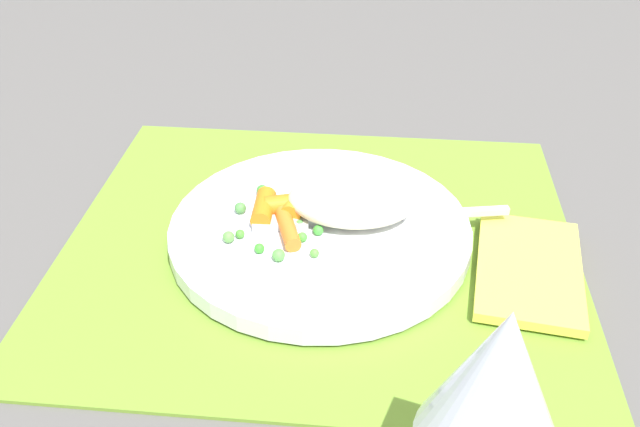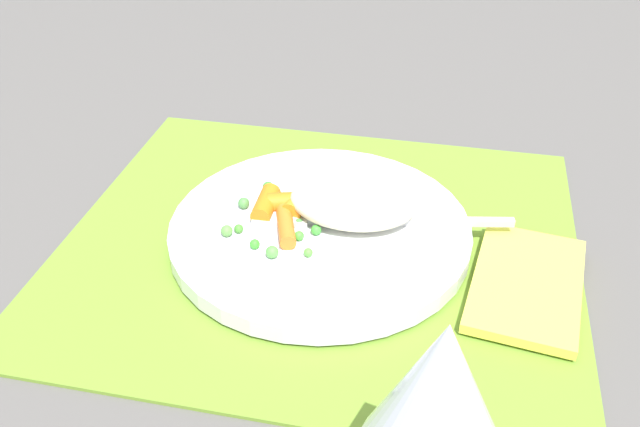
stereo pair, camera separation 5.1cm
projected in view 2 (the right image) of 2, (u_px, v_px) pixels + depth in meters
The scene contains 9 objects.
ground_plane at pixel (320, 244), 0.58m from camera, with size 2.40×2.40×0.00m, color #565451.
placemat at pixel (320, 241), 0.57m from camera, with size 0.42×0.37×0.01m, color olive.
plate at pixel (320, 231), 0.57m from camera, with size 0.25×0.25×0.01m, color white.
rice_mound at pixel (353, 201), 0.56m from camera, with size 0.10×0.07×0.03m, color beige.
carrot_portion at pixel (287, 207), 0.57m from camera, with size 0.05×0.08×0.02m.
pea_scatter at pixel (277, 220), 0.56m from camera, with size 0.08×0.10×0.01m.
fork at pixel (356, 221), 0.56m from camera, with size 0.21×0.05×0.01m.
wine_glass at pixel (439, 402), 0.31m from camera, with size 0.07×0.07×0.15m.
napkin at pixel (527, 284), 0.52m from camera, with size 0.08×0.13×0.01m, color #EAE54C.
Camera 2 is at (-0.09, 0.45, 0.35)m, focal length 38.92 mm.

